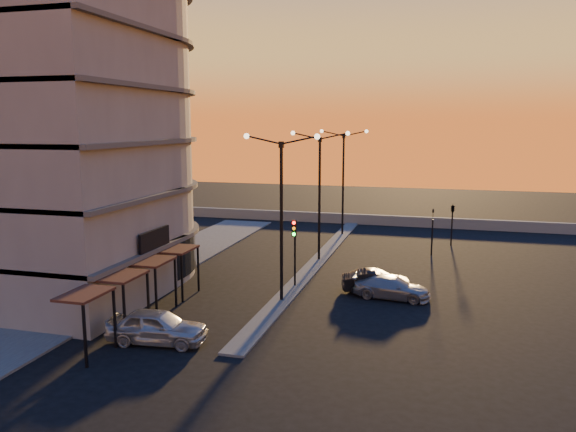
# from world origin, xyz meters

# --- Properties ---
(ground) EXTENTS (120.00, 120.00, 0.00)m
(ground) POSITION_xyz_m (0.00, 0.00, 0.00)
(ground) COLOR black
(ground) RESTS_ON ground
(sidewalk_west) EXTENTS (5.00, 40.00, 0.12)m
(sidewalk_west) POSITION_xyz_m (-10.50, 4.00, 0.06)
(sidewalk_west) COLOR #454543
(sidewalk_west) RESTS_ON ground
(median) EXTENTS (1.20, 36.00, 0.12)m
(median) POSITION_xyz_m (0.00, 10.00, 0.06)
(median) COLOR #454543
(median) RESTS_ON ground
(parapet) EXTENTS (44.00, 0.50, 1.00)m
(parapet) POSITION_xyz_m (2.00, 26.00, 0.50)
(parapet) COLOR slate
(parapet) RESTS_ON ground
(building) EXTENTS (14.35, 17.08, 25.00)m
(building) POSITION_xyz_m (-14.00, 0.03, 11.91)
(building) COLOR slate
(building) RESTS_ON ground
(streetlamp_near) EXTENTS (4.32, 0.32, 9.51)m
(streetlamp_near) POSITION_xyz_m (0.00, 0.00, 5.59)
(streetlamp_near) COLOR black
(streetlamp_near) RESTS_ON ground
(streetlamp_mid) EXTENTS (4.32, 0.32, 9.51)m
(streetlamp_mid) POSITION_xyz_m (0.00, 10.00, 5.59)
(streetlamp_mid) COLOR black
(streetlamp_mid) RESTS_ON ground
(streetlamp_far) EXTENTS (4.32, 0.32, 9.51)m
(streetlamp_far) POSITION_xyz_m (0.00, 20.00, 5.59)
(streetlamp_far) COLOR black
(streetlamp_far) RESTS_ON ground
(traffic_light_main) EXTENTS (0.28, 0.44, 4.25)m
(traffic_light_main) POSITION_xyz_m (0.00, 2.87, 2.89)
(traffic_light_main) COLOR black
(traffic_light_main) RESTS_ON ground
(signal_east_a) EXTENTS (0.13, 0.16, 3.60)m
(signal_east_a) POSITION_xyz_m (8.00, 14.00, 1.93)
(signal_east_a) COLOR black
(signal_east_a) RESTS_ON ground
(signal_east_b) EXTENTS (0.42, 1.99, 3.60)m
(signal_east_b) POSITION_xyz_m (9.50, 18.00, 3.10)
(signal_east_b) COLOR black
(signal_east_b) RESTS_ON ground
(car_hatchback) EXTENTS (4.80, 2.29, 1.58)m
(car_hatchback) POSITION_xyz_m (-3.86, -7.38, 0.79)
(car_hatchback) COLOR #A4A7AC
(car_hatchback) RESTS_ON ground
(car_sedan) EXTENTS (4.32, 2.33, 1.35)m
(car_sedan) POSITION_xyz_m (5.00, 3.20, 0.68)
(car_sedan) COLOR black
(car_sedan) RESTS_ON ground
(car_wagon) EXTENTS (4.60, 2.25, 1.29)m
(car_wagon) POSITION_xyz_m (6.00, 2.31, 0.64)
(car_wagon) COLOR gray
(car_wagon) RESTS_ON ground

